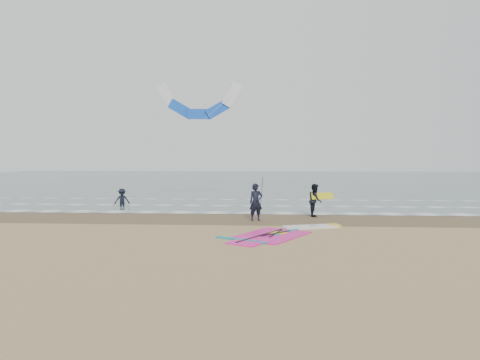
# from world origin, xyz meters

# --- Properties ---
(ground) EXTENTS (120.00, 120.00, 0.00)m
(ground) POSITION_xyz_m (0.00, 0.00, 0.00)
(ground) COLOR tan
(ground) RESTS_ON ground
(sea_water) EXTENTS (120.00, 80.00, 0.02)m
(sea_water) POSITION_xyz_m (0.00, 48.00, 0.01)
(sea_water) COLOR #47605E
(sea_water) RESTS_ON ground
(wet_sand_band) EXTENTS (120.00, 5.00, 0.01)m
(wet_sand_band) POSITION_xyz_m (0.00, 6.00, 0.00)
(wet_sand_band) COLOR brown
(wet_sand_band) RESTS_ON ground
(foam_waterline) EXTENTS (120.00, 9.15, 0.02)m
(foam_waterline) POSITION_xyz_m (0.00, 10.44, 0.03)
(foam_waterline) COLOR white
(foam_waterline) RESTS_ON ground
(windsurf_rig) EXTENTS (5.75, 5.45, 0.14)m
(windsurf_rig) POSITION_xyz_m (1.78, 1.34, 0.04)
(windsurf_rig) COLOR white
(windsurf_rig) RESTS_ON ground
(person_standing) EXTENTS (0.85, 0.69, 2.01)m
(person_standing) POSITION_xyz_m (0.45, 5.16, 1.00)
(person_standing) COLOR black
(person_standing) RESTS_ON ground
(person_walking) EXTENTS (0.77, 0.96, 1.89)m
(person_walking) POSITION_xyz_m (3.81, 7.07, 0.95)
(person_walking) COLOR black
(person_walking) RESTS_ON ground
(person_wading) EXTENTS (1.17, 0.87, 1.61)m
(person_wading) POSITION_xyz_m (-8.93, 11.04, 0.81)
(person_wading) COLOR black
(person_wading) RESTS_ON ground
(held_pole) EXTENTS (0.17, 0.86, 1.82)m
(held_pole) POSITION_xyz_m (0.75, 5.16, 1.47)
(held_pole) COLOR black
(held_pole) RESTS_ON ground
(carried_kiteboard) EXTENTS (1.30, 0.51, 0.39)m
(carried_kiteboard) POSITION_xyz_m (4.21, 6.97, 1.20)
(carried_kiteboard) COLOR yellow
(carried_kiteboard) RESTS_ON ground
(surf_kite) EXTENTS (8.09, 4.41, 8.19)m
(surf_kite) POSITION_xyz_m (-4.21, 15.26, 7.48)
(surf_kite) COLOR white
(surf_kite) RESTS_ON ground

